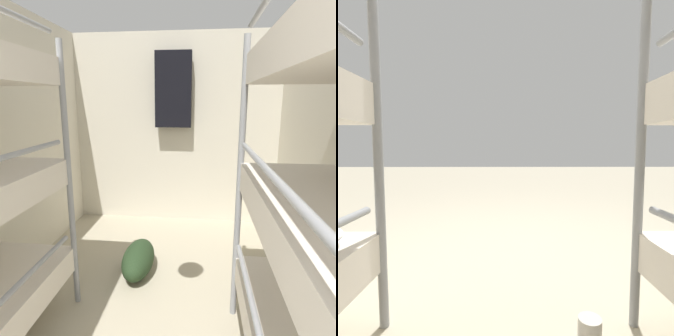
{
  "view_description": "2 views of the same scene",
  "coord_description": "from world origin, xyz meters",
  "views": [
    {
      "loc": [
        0.35,
        0.39,
        1.58
      ],
      "look_at": [
        0.02,
        3.24,
        0.93
      ],
      "focal_mm": 32.0,
      "sensor_mm": 36.0,
      "label": 1
    },
    {
      "loc": [
        0.03,
        1.8,
        0.88
      ],
      "look_at": [
        0.02,
        0.53,
        0.78
      ],
      "focal_mm": 28.0,
      "sensor_mm": 36.0,
      "label": 2
    }
  ],
  "objects": [
    {
      "name": "wall_back",
      "position": [
        0.0,
        4.26,
        1.2
      ],
      "size": [
        2.72,
        0.06,
        2.41
      ],
      "color": "beige",
      "rests_on": "ground_plane"
    },
    {
      "name": "duffel_bag",
      "position": [
        -0.21,
        2.86,
        0.14
      ],
      "size": [
        0.28,
        0.61,
        0.28
      ],
      "color": "#23381E",
      "rests_on": "ground_plane"
    },
    {
      "name": "hanging_coat",
      "position": [
        -0.01,
        4.11,
        1.71
      ],
      "size": [
        0.44,
        0.12,
        0.9
      ],
      "color": "black"
    }
  ]
}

